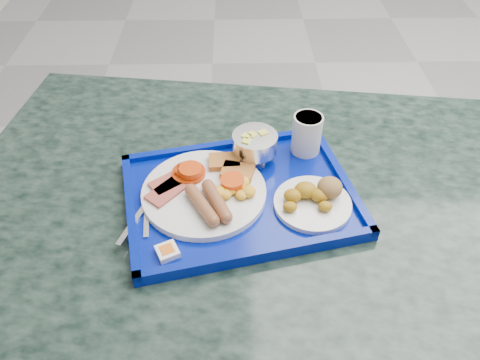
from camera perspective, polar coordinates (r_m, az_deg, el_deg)
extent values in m
cylinder|color=slate|center=(1.30, 2.13, -15.04)|extent=(0.12, 0.12, 0.74)
cube|color=black|center=(0.99, 2.70, -2.95)|extent=(1.41, 1.04, 0.04)
cube|color=#03148B|center=(0.96, 0.00, -2.08)|extent=(0.52, 0.43, 0.02)
cube|color=#03148B|center=(1.07, -2.00, 4.32)|extent=(0.45, 0.11, 0.01)
cube|color=#03148B|center=(0.85, 2.54, -8.81)|extent=(0.45, 0.11, 0.01)
cube|color=#03148B|center=(1.02, 12.21, 0.57)|extent=(0.09, 0.33, 0.01)
cube|color=#03148B|center=(0.94, -13.18, -3.64)|extent=(0.09, 0.33, 0.01)
cylinder|color=silver|center=(0.96, -4.40, -1.51)|extent=(0.25, 0.25, 0.01)
cube|color=#AF5046|center=(0.97, -8.39, -0.15)|extent=(0.10, 0.09, 0.01)
cube|color=#AF5046|center=(0.95, -8.87, -1.34)|extent=(0.09, 0.10, 0.01)
cylinder|color=#B33207|center=(0.99, -6.28, 0.85)|extent=(0.07, 0.07, 0.01)
sphere|color=#B33207|center=(0.98, -7.73, 0.90)|extent=(0.01, 0.01, 0.01)
sphere|color=#B33207|center=(0.97, -4.91, 0.85)|extent=(0.01, 0.01, 0.01)
sphere|color=#B33207|center=(0.98, -5.90, 1.22)|extent=(0.01, 0.01, 0.01)
sphere|color=#B33207|center=(0.97, -5.82, 0.68)|extent=(0.01, 0.01, 0.01)
sphere|color=#B33207|center=(0.99, -4.89, 1.75)|extent=(0.01, 0.01, 0.01)
sphere|color=#B33207|center=(0.97, -6.66, 0.70)|extent=(0.01, 0.01, 0.01)
sphere|color=#B33207|center=(0.99, -7.11, 1.40)|extent=(0.01, 0.01, 0.01)
sphere|color=#B33207|center=(1.00, -6.92, 1.89)|extent=(0.01, 0.01, 0.01)
sphere|color=#B33207|center=(0.98, -5.34, 1.22)|extent=(0.01, 0.01, 0.01)
sphere|color=#B33207|center=(0.97, -7.37, 0.69)|extent=(0.01, 0.01, 0.01)
sphere|color=#B33207|center=(0.98, -6.28, 1.38)|extent=(0.01, 0.01, 0.01)
sphere|color=#B33207|center=(1.00, -5.83, 2.10)|extent=(0.01, 0.01, 0.01)
sphere|color=#B33207|center=(0.98, -7.36, 1.23)|extent=(0.01, 0.01, 0.01)
sphere|color=#B33207|center=(1.00, -7.26, 1.81)|extent=(0.01, 0.01, 0.01)
sphere|color=#B33207|center=(0.97, -5.00, 0.93)|extent=(0.01, 0.01, 0.01)
sphere|color=#B33207|center=(0.96, -5.86, 0.31)|extent=(0.01, 0.01, 0.01)
cube|color=#AF672B|center=(1.00, -1.94, 2.27)|extent=(0.07, 0.05, 0.01)
cube|color=#AF672B|center=(0.98, -0.29, 1.04)|extent=(0.08, 0.06, 0.01)
cylinder|color=brown|center=(0.90, -4.69, -3.03)|extent=(0.07, 0.10, 0.03)
cylinder|color=brown|center=(0.91, -2.86, -2.54)|extent=(0.06, 0.10, 0.03)
ellipsoid|color=gold|center=(0.94, -0.27, -0.50)|extent=(0.03, 0.03, 0.02)
ellipsoid|color=gold|center=(0.94, -1.09, -1.21)|extent=(0.03, 0.03, 0.02)
ellipsoid|color=gold|center=(0.93, -1.81, -1.69)|extent=(0.03, 0.03, 0.02)
ellipsoid|color=gold|center=(0.96, 0.08, -0.12)|extent=(0.02, 0.02, 0.02)
ellipsoid|color=gold|center=(0.93, -2.62, -1.49)|extent=(0.03, 0.03, 0.02)
ellipsoid|color=gold|center=(0.95, 0.34, -0.22)|extent=(0.03, 0.03, 0.02)
ellipsoid|color=gold|center=(0.95, -0.67, -0.22)|extent=(0.03, 0.03, 0.02)
ellipsoid|color=gold|center=(0.93, 0.16, -1.83)|extent=(0.02, 0.02, 0.02)
ellipsoid|color=gold|center=(0.95, -1.09, -0.39)|extent=(0.02, 0.02, 0.02)
ellipsoid|color=gold|center=(0.95, -0.61, -0.31)|extent=(0.02, 0.02, 0.02)
ellipsoid|color=gold|center=(0.93, 1.04, -1.40)|extent=(0.03, 0.03, 0.02)
cylinder|color=red|center=(0.97, -6.05, 1.19)|extent=(0.05, 0.05, 0.01)
cylinder|color=red|center=(0.94, -0.95, -0.20)|extent=(0.05, 0.05, 0.01)
cylinder|color=silver|center=(0.94, 8.82, -2.88)|extent=(0.15, 0.15, 0.01)
ellipsoid|color=#A97613|center=(0.92, 10.36, -3.17)|extent=(0.03, 0.02, 0.02)
ellipsoid|color=#A97613|center=(0.94, 9.65, -1.83)|extent=(0.04, 0.03, 0.03)
ellipsoid|color=#A97613|center=(0.94, 7.99, -1.21)|extent=(0.05, 0.04, 0.03)
ellipsoid|color=#A97613|center=(0.93, 6.45, -1.89)|extent=(0.04, 0.03, 0.03)
ellipsoid|color=#A97613|center=(0.91, 6.13, -3.26)|extent=(0.03, 0.02, 0.02)
ellipsoid|color=olive|center=(0.95, 10.89, -0.88)|extent=(0.05, 0.05, 0.04)
cylinder|color=silver|center=(1.04, 1.77, 2.72)|extent=(0.06, 0.06, 0.01)
cylinder|color=silver|center=(1.03, 1.79, 3.28)|extent=(0.02, 0.02, 0.02)
cylinder|color=silver|center=(1.01, 1.82, 4.58)|extent=(0.10, 0.10, 0.04)
cube|color=#F9FC60|center=(1.00, 0.77, 5.14)|extent=(0.02, 0.02, 0.01)
cube|color=#F9FC60|center=(1.01, 1.52, 5.35)|extent=(0.02, 0.02, 0.01)
cube|color=#F9FC60|center=(1.01, 2.83, 5.57)|extent=(0.02, 0.02, 0.01)
cube|color=#F9FC60|center=(0.99, 0.78, 4.57)|extent=(0.02, 0.02, 0.01)
cylinder|color=silver|center=(1.05, 8.14, 5.57)|extent=(0.07, 0.07, 0.09)
cylinder|color=orange|center=(1.02, 8.37, 7.39)|extent=(0.06, 0.06, 0.01)
cube|color=silver|center=(0.94, -11.31, -3.98)|extent=(0.02, 0.13, 0.00)
ellipsoid|color=silver|center=(0.99, -10.24, -0.43)|extent=(0.03, 0.04, 0.01)
cube|color=silver|center=(0.94, -12.21, -4.14)|extent=(0.07, 0.16, 0.00)
cube|color=white|center=(0.86, -8.84, -8.62)|extent=(0.05, 0.05, 0.01)
cube|color=orange|center=(0.86, -8.89, -8.31)|extent=(0.03, 0.03, 0.00)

